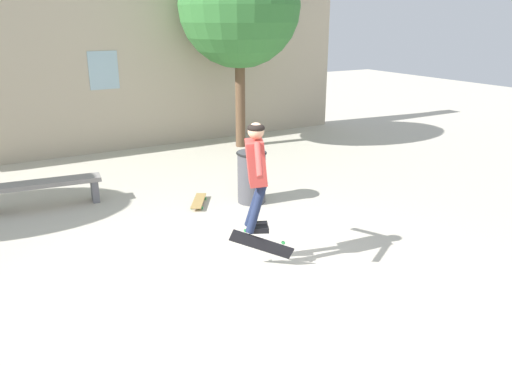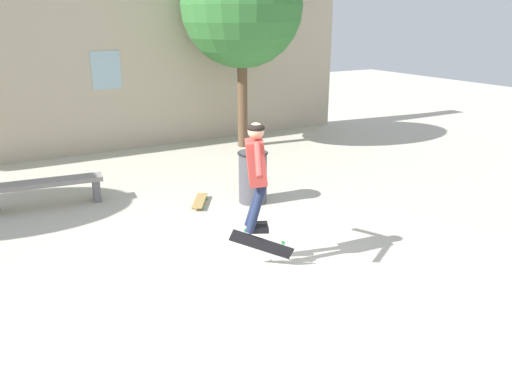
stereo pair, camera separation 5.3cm
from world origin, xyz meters
TOP-DOWN VIEW (x-y plane):
  - ground_plane at (0.00, 0.00)m, footprint 40.00×40.00m
  - building_backdrop at (0.01, 7.48)m, footprint 14.39×0.52m
  - tree_right at (3.23, 6.14)m, footprint 2.97×2.97m
  - park_bench at (-1.86, 3.94)m, footprint 1.96×0.58m
  - trash_bin at (1.45, 2.38)m, footprint 0.55×0.55m
  - skater at (0.28, 0.17)m, footprint 0.57×1.11m
  - skateboard_flipping at (0.31, 0.07)m, footprint 0.77×0.44m
  - skateboard_resting at (0.55, 2.72)m, footprint 0.55×0.75m

SIDE VIEW (x-z plane):
  - ground_plane at x=0.00m, z-range 0.00..0.00m
  - skateboard_resting at x=0.55m, z-range 0.03..0.11m
  - skateboard_flipping at x=0.31m, z-range 0.11..0.60m
  - park_bench at x=-1.86m, z-range 0.12..0.60m
  - trash_bin at x=1.45m, z-range 0.02..0.96m
  - skater at x=0.28m, z-range 0.68..2.12m
  - building_backdrop at x=0.01m, z-range -0.33..4.85m
  - tree_right at x=3.23m, z-range 0.99..5.95m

